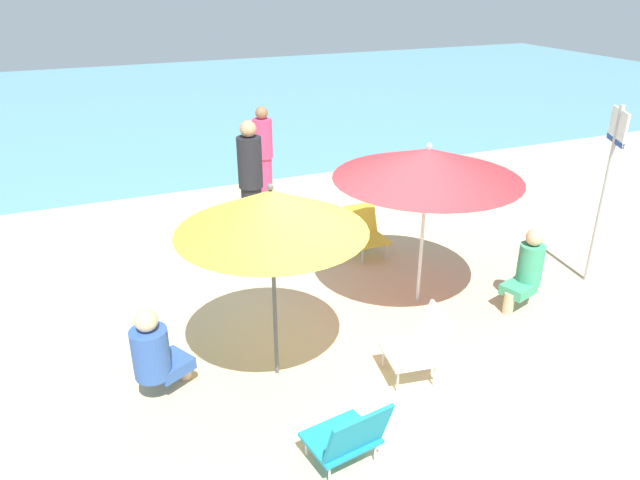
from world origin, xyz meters
The scene contains 12 objects.
ground_plane centered at (0.00, 0.00, 0.00)m, with size 40.00×40.00×0.00m, color #CCB789.
sea_water centered at (0.00, 13.33, 0.00)m, with size 40.00×16.00×0.01m, color #5693A3.
umbrella_red centered at (0.95, 0.45, 1.70)m, with size 2.08×2.08×1.92m.
umbrella_yellow centered at (-1.06, -0.23, 1.71)m, with size 1.71×1.71×1.96m.
beach_chair_a centered at (-0.93, -1.61, 0.32)m, with size 0.62×0.61×0.65m.
beach_chair_b centered at (0.21, -0.80, 0.36)m, with size 0.62×0.57×0.68m.
beach_chair_c centered at (0.94, 1.85, 0.34)m, with size 0.48×0.58×0.67m.
person_a centered at (-0.44, 2.58, 0.93)m, with size 0.33×0.33×1.83m.
person_b centered at (0.20, 4.02, 0.85)m, with size 0.31×0.31×1.67m.
person_c centered at (2.02, -0.13, 0.49)m, with size 0.53×0.39×0.96m.
person_d centered at (-2.16, -0.10, 0.45)m, with size 0.57×0.49×0.92m.
warning_sign centered at (3.19, 0.05, 1.45)m, with size 0.26×0.45×2.22m.
Camera 1 is at (-2.51, -4.78, 3.62)m, focal length 33.29 mm.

